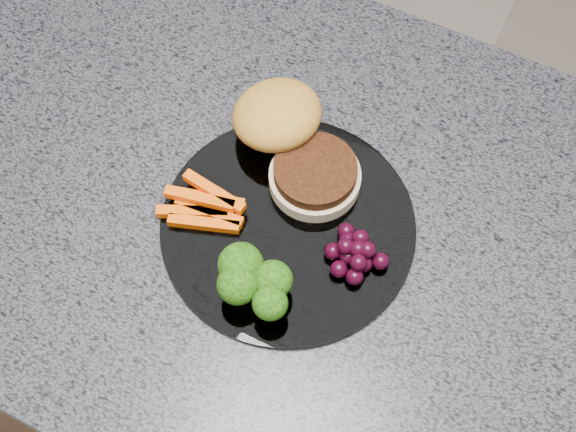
# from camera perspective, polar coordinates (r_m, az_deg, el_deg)

# --- Properties ---
(island_cabinet) EXTENTS (1.20, 0.60, 0.86)m
(island_cabinet) POSITION_cam_1_polar(r_m,az_deg,el_deg) (1.26, 1.78, -10.41)
(island_cabinet) COLOR #4E361B
(island_cabinet) RESTS_ON ground
(countertop) EXTENTS (1.20, 0.60, 0.04)m
(countertop) POSITION_cam_1_polar(r_m,az_deg,el_deg) (0.84, 2.63, -1.54)
(countertop) COLOR #4D4E57
(countertop) RESTS_ON island_cabinet
(plate) EXTENTS (0.26, 0.26, 0.01)m
(plate) POSITION_cam_1_polar(r_m,az_deg,el_deg) (0.81, 0.00, -0.74)
(plate) COLOR white
(plate) RESTS_ON countertop
(burger) EXTENTS (0.18, 0.16, 0.05)m
(burger) POSITION_cam_1_polar(r_m,az_deg,el_deg) (0.84, 0.16, 5.54)
(burger) COLOR beige
(burger) RESTS_ON plate
(carrot_sticks) EXTENTS (0.09, 0.06, 0.02)m
(carrot_sticks) POSITION_cam_1_polar(r_m,az_deg,el_deg) (0.82, -5.93, 0.70)
(carrot_sticks) COLOR #FE5E04
(carrot_sticks) RESTS_ON plate
(broccoli) EXTENTS (0.08, 0.06, 0.05)m
(broccoli) POSITION_cam_1_polar(r_m,az_deg,el_deg) (0.76, -2.58, -4.56)
(broccoli) COLOR #5F9737
(broccoli) RESTS_ON plate
(grape_bunch) EXTENTS (0.06, 0.06, 0.03)m
(grape_bunch) POSITION_cam_1_polar(r_m,az_deg,el_deg) (0.79, 4.78, -2.65)
(grape_bunch) COLOR black
(grape_bunch) RESTS_ON plate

